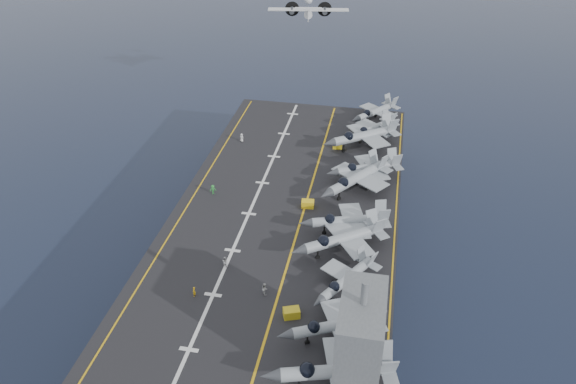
% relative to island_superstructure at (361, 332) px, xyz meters
% --- Properties ---
extents(ground, '(500.00, 500.00, 0.00)m').
position_rel_island_superstructure_xyz_m(ground, '(-15.00, 30.00, -17.90)').
color(ground, '#142135').
rests_on(ground, ground).
extents(hull, '(36.00, 90.00, 10.00)m').
position_rel_island_superstructure_xyz_m(hull, '(-15.00, 30.00, -12.90)').
color(hull, '#56595E').
rests_on(hull, ground).
extents(flight_deck, '(38.00, 92.00, 0.40)m').
position_rel_island_superstructure_xyz_m(flight_deck, '(-15.00, 30.00, -7.70)').
color(flight_deck, black).
rests_on(flight_deck, hull).
extents(foul_line, '(0.35, 90.00, 0.02)m').
position_rel_island_superstructure_xyz_m(foul_line, '(-12.00, 30.00, -7.48)').
color(foul_line, gold).
rests_on(foul_line, flight_deck).
extents(landing_centerline, '(0.50, 90.00, 0.02)m').
position_rel_island_superstructure_xyz_m(landing_centerline, '(-21.00, 30.00, -7.48)').
color(landing_centerline, silver).
rests_on(landing_centerline, flight_deck).
extents(deck_edge_port, '(0.25, 90.00, 0.02)m').
position_rel_island_superstructure_xyz_m(deck_edge_port, '(-32.00, 30.00, -7.48)').
color(deck_edge_port, gold).
rests_on(deck_edge_port, flight_deck).
extents(deck_edge_stbd, '(0.25, 90.00, 0.02)m').
position_rel_island_superstructure_xyz_m(deck_edge_stbd, '(3.50, 30.00, -7.48)').
color(deck_edge_stbd, gold).
rests_on(deck_edge_stbd, flight_deck).
extents(island_superstructure, '(5.00, 10.00, 15.00)m').
position_rel_island_superstructure_xyz_m(island_superstructure, '(0.00, 0.00, 0.00)').
color(island_superstructure, '#56595E').
rests_on(island_superstructure, flight_deck).
extents(fighter_jet_0, '(17.89, 14.31, 5.43)m').
position_rel_island_superstructure_xyz_m(fighter_jet_0, '(-2.20, -1.82, -4.79)').
color(fighter_jet_0, '#9DA4AC').
rests_on(fighter_jet_0, flight_deck).
extents(fighter_jet_1, '(16.54, 14.31, 4.83)m').
position_rel_island_superstructure_xyz_m(fighter_jet_1, '(-3.08, 5.48, -5.08)').
color(fighter_jet_1, '#90989F').
rests_on(fighter_jet_1, flight_deck).
extents(fighter_jet_2, '(13.95, 15.36, 4.44)m').
position_rel_island_superstructure_xyz_m(fighter_jet_2, '(-2.80, 14.59, -5.28)').
color(fighter_jet_2, '#8D939C').
rests_on(fighter_jet_2, flight_deck).
extents(fighter_jet_3, '(18.54, 17.27, 5.36)m').
position_rel_island_superstructure_xyz_m(fighter_jet_3, '(-4.27, 23.10, -4.82)').
color(fighter_jet_3, gray).
rests_on(fighter_jet_3, flight_deck).
extents(fighter_jet_4, '(16.63, 13.44, 5.02)m').
position_rel_island_superstructure_xyz_m(fighter_jet_4, '(-3.84, 28.12, -4.99)').
color(fighter_jet_4, '#9EA4AE').
rests_on(fighter_jet_4, flight_deck).
extents(fighter_jet_5, '(18.10, 19.27, 5.57)m').
position_rel_island_superstructure_xyz_m(fighter_jet_5, '(-3.88, 40.80, -4.71)').
color(fighter_jet_5, '#9EA5AF').
rests_on(fighter_jet_5, flight_deck).
extents(fighter_jet_6, '(16.99, 14.91, 4.94)m').
position_rel_island_superstructure_xyz_m(fighter_jet_6, '(-2.20, 45.32, -5.03)').
color(fighter_jet_6, '#8E979C').
rests_on(fighter_jet_6, flight_deck).
extents(fighter_jet_7, '(19.78, 18.49, 5.72)m').
position_rel_island_superstructure_xyz_m(fighter_jet_7, '(-3.90, 57.27, -4.64)').
color(fighter_jet_7, '#A0ABB1').
rests_on(fighter_jet_7, flight_deck).
extents(fighter_jet_8, '(15.24, 15.87, 4.61)m').
position_rel_island_superstructure_xyz_m(fighter_jet_8, '(-2.31, 61.85, -5.20)').
color(fighter_jet_8, '#8C949B').
rests_on(fighter_jet_8, flight_deck).
extents(tow_cart_a, '(2.54, 2.10, 1.31)m').
position_rel_island_superstructure_xyz_m(tow_cart_a, '(-9.42, 8.08, -6.85)').
color(tow_cart_a, gold).
rests_on(tow_cart_a, flight_deck).
extents(tow_cart_b, '(2.24, 1.56, 1.27)m').
position_rel_island_superstructure_xyz_m(tow_cart_b, '(-11.53, 33.95, -6.86)').
color(tow_cart_b, yellow).
rests_on(tow_cart_b, flight_deck).
extents(tow_cart_c, '(1.99, 1.43, 1.11)m').
position_rel_island_superstructure_xyz_m(tow_cart_c, '(-9.05, 55.92, -6.94)').
color(tow_cart_c, yellow).
rests_on(tow_cart_c, flight_deck).
extents(crew_1, '(0.65, 0.96, 1.59)m').
position_rel_island_superstructure_xyz_m(crew_1, '(-23.47, 9.32, -6.70)').
color(crew_1, yellow).
rests_on(crew_1, flight_deck).
extents(crew_2, '(1.24, 1.03, 1.77)m').
position_rel_island_superstructure_xyz_m(crew_2, '(-21.03, 16.23, -6.62)').
color(crew_2, silver).
rests_on(crew_2, flight_deck).
extents(crew_3, '(1.30, 1.15, 1.81)m').
position_rel_island_superstructure_xyz_m(crew_3, '(-28.77, 34.76, -6.60)').
color(crew_3, '#268C33').
rests_on(crew_3, flight_deck).
extents(crew_5, '(1.25, 1.02, 1.81)m').
position_rel_island_superstructure_xyz_m(crew_5, '(-28.92, 54.91, -6.60)').
color(crew_5, silver).
rests_on(crew_5, flight_deck).
extents(crew_7, '(1.23, 1.35, 1.87)m').
position_rel_island_superstructure_xyz_m(crew_7, '(-13.94, 11.66, -6.57)').
color(crew_7, silver).
rests_on(crew_7, flight_deck).
extents(transport_plane, '(21.29, 16.16, 4.60)m').
position_rel_island_superstructure_xyz_m(transport_plane, '(-21.20, 91.00, 9.26)').
color(transport_plane, silver).
extents(fighter_jet_9, '(15.24, 15.87, 4.61)m').
position_rel_island_superstructure_xyz_m(fighter_jet_9, '(-2.31, 70.35, -5.20)').
color(fighter_jet_9, '#8C949B').
rests_on(fighter_jet_9, flight_deck).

